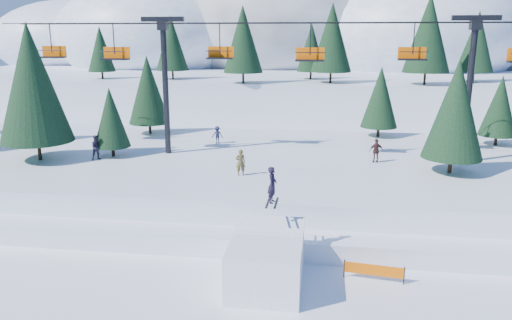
# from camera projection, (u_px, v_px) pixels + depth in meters

# --- Properties ---
(ground) EXTENTS (160.00, 160.00, 0.00)m
(ground) POSITION_uv_depth(u_px,v_px,m) (247.00, 313.00, 21.19)
(ground) COLOR white
(ground) RESTS_ON ground
(mid_shelf) EXTENTS (70.00, 22.00, 2.50)m
(mid_shelf) POSITION_uv_depth(u_px,v_px,m) (283.00, 172.00, 38.18)
(mid_shelf) COLOR white
(mid_shelf) RESTS_ON ground
(berm) EXTENTS (70.00, 6.00, 1.10)m
(berm) POSITION_uv_depth(u_px,v_px,m) (268.00, 230.00, 28.74)
(berm) COLOR white
(berm) RESTS_ON ground
(mountain_ridge) EXTENTS (119.00, 61.04, 26.46)m
(mountain_ridge) POSITION_uv_depth(u_px,v_px,m) (281.00, 45.00, 90.01)
(mountain_ridge) COLOR white
(mountain_ridge) RESTS_ON ground
(jump_kicker) EXTENTS (3.31, 4.51, 5.42)m
(jump_kicker) POSITION_uv_depth(u_px,v_px,m) (266.00, 262.00, 23.17)
(jump_kicker) COLOR white
(jump_kicker) RESTS_ON ground
(chairlift) EXTENTS (46.00, 3.21, 10.28)m
(chairlift) POSITION_uv_depth(u_px,v_px,m) (298.00, 66.00, 36.12)
(chairlift) COLOR black
(chairlift) RESTS_ON mid_shelf
(conifer_stand) EXTENTS (62.07, 16.52, 9.91)m
(conifer_stand) POSITION_uv_depth(u_px,v_px,m) (306.00, 98.00, 36.93)
(conifer_stand) COLOR black
(conifer_stand) RESTS_ON mid_shelf
(distant_skiers) EXTENTS (26.65, 10.31, 1.84)m
(distant_skiers) POSITION_uv_depth(u_px,v_px,m) (251.00, 146.00, 37.73)
(distant_skiers) COLOR #222642
(distant_skiers) RESTS_ON mid_shelf
(banner_near) EXTENTS (2.83, 0.45, 0.90)m
(banner_near) POSITION_uv_depth(u_px,v_px,m) (374.00, 270.00, 23.85)
(banner_near) COLOR black
(banner_near) RESTS_ON ground
(banner_far) EXTENTS (2.65, 1.12, 0.90)m
(banner_far) POSITION_uv_depth(u_px,v_px,m) (440.00, 250.00, 26.03)
(banner_far) COLOR black
(banner_far) RESTS_ON ground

